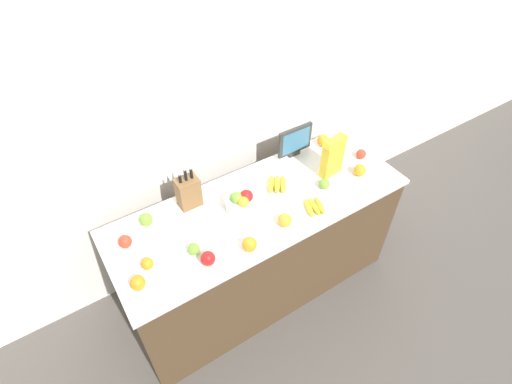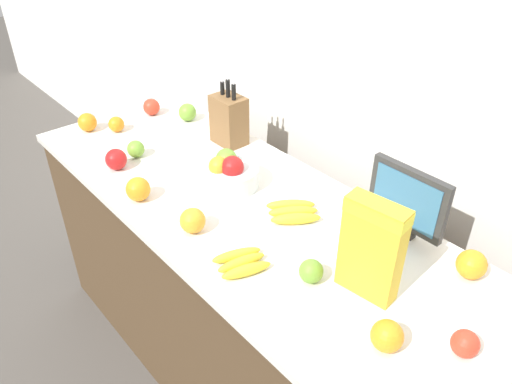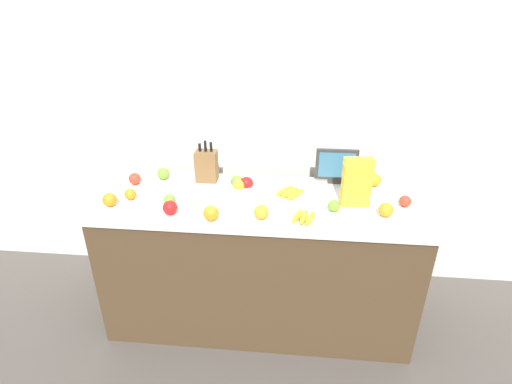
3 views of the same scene
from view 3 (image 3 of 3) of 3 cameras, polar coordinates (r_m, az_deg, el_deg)
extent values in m
plane|color=#514C47|center=(2.97, 0.39, -16.90)|extent=(14.00, 14.00, 0.00)
cube|color=silver|center=(2.82, 1.56, 11.33)|extent=(9.00, 0.06, 2.60)
cube|color=#4C3823|center=(2.68, 0.42, -10.06)|extent=(1.93, 0.69, 0.89)
cube|color=silver|center=(2.44, 0.46, -1.42)|extent=(1.96, 0.72, 0.03)
cube|color=brown|center=(2.66, -7.09, 3.71)|extent=(0.14, 0.10, 0.21)
cylinder|color=black|center=(2.62, -8.05, 6.34)|extent=(0.02, 0.02, 0.05)
cube|color=silver|center=(2.60, -8.11, 7.26)|extent=(0.01, 0.00, 0.04)
cylinder|color=black|center=(2.61, -7.26, 6.54)|extent=(0.02, 0.02, 0.07)
cube|color=silver|center=(2.59, -7.32, 7.60)|extent=(0.01, 0.00, 0.03)
cylinder|color=black|center=(2.60, -6.45, 6.43)|extent=(0.02, 0.02, 0.06)
cube|color=silver|center=(2.58, -6.51, 7.57)|extent=(0.01, 0.00, 0.04)
cube|color=#2D2D2D|center=(2.69, 11.20, 1.57)|extent=(0.09, 0.03, 0.03)
cube|color=#2D2D2D|center=(2.64, 11.42, 3.89)|extent=(0.27, 0.02, 0.21)
cube|color=#33668C|center=(2.63, 11.45, 3.78)|extent=(0.23, 0.00, 0.17)
cube|color=gold|center=(2.38, 14.19, 1.35)|extent=(0.17, 0.08, 0.30)
cube|color=yellow|center=(2.33, 14.53, 4.09)|extent=(0.17, 0.08, 0.04)
cylinder|color=silver|center=(2.45, -1.97, 0.19)|extent=(0.22, 0.22, 0.08)
sphere|color=red|center=(2.42, -1.37, 1.24)|extent=(0.08, 0.08, 0.08)
sphere|color=#6B9E33|center=(2.45, -2.72, 1.48)|extent=(0.08, 0.08, 0.08)
sphere|color=orange|center=(2.40, -2.45, 0.93)|extent=(0.07, 0.07, 0.07)
ellipsoid|color=yellow|center=(2.50, 4.12, 0.19)|extent=(0.13, 0.16, 0.04)
ellipsoid|color=yellow|center=(2.48, 4.90, -0.06)|extent=(0.13, 0.16, 0.04)
ellipsoid|color=yellow|center=(2.47, 5.68, -0.32)|extent=(0.13, 0.16, 0.04)
ellipsoid|color=yellow|center=(2.22, 7.76, -3.74)|extent=(0.08, 0.16, 0.04)
ellipsoid|color=yellow|center=(2.23, 6.85, -3.58)|extent=(0.07, 0.16, 0.04)
ellipsoid|color=yellow|center=(2.24, 5.94, -3.41)|extent=(0.09, 0.16, 0.04)
sphere|color=#6B9E33|center=(2.33, 11.09, -1.95)|extent=(0.07, 0.07, 0.07)
sphere|color=red|center=(2.50, 20.52, -1.21)|extent=(0.07, 0.07, 0.07)
sphere|color=#6B9E33|center=(2.75, -13.11, 2.56)|extent=(0.08, 0.08, 0.08)
sphere|color=#6B9E33|center=(2.41, -12.26, -1.09)|extent=(0.07, 0.07, 0.07)
sphere|color=red|center=(2.73, -16.94, 1.82)|extent=(0.08, 0.08, 0.08)
sphere|color=red|center=(2.31, -12.18, -2.20)|extent=(0.08, 0.08, 0.08)
sphere|color=orange|center=(2.54, -17.52, -0.30)|extent=(0.07, 0.07, 0.07)
sphere|color=orange|center=(2.21, 0.77, -2.88)|extent=(0.08, 0.08, 0.08)
sphere|color=orange|center=(2.69, 16.56, 1.66)|extent=(0.09, 0.09, 0.09)
sphere|color=orange|center=(2.50, -20.19, -1.05)|extent=(0.08, 0.08, 0.08)
sphere|color=orange|center=(2.21, -6.45, -3.02)|extent=(0.09, 0.09, 0.09)
sphere|color=orange|center=(2.35, 18.08, -2.44)|extent=(0.08, 0.08, 0.08)
camera|label=1|loc=(1.51, -70.54, 40.34)|focal=28.00mm
camera|label=2|loc=(1.56, 44.65, 14.70)|focal=35.00mm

